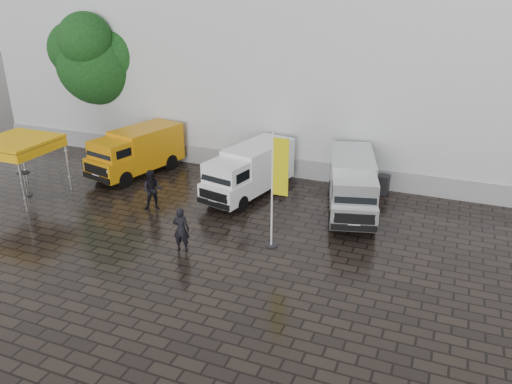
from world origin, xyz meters
The scene contains 13 objects.
ground centered at (0.00, 0.00, 0.00)m, with size 120.00×120.00×0.00m, color black.
exhibition_hall centered at (2.00, 16.00, 6.00)m, with size 44.00×16.00×12.00m, color silver.
hall_plinth centered at (2.00, 7.95, 0.50)m, with size 44.00×0.15×1.00m, color gray.
van_yellow centered at (-8.38, 5.14, 1.22)m, with size 2.04×5.30×2.44m, color orange, non-canonical shape.
van_white centered at (-1.64, 4.70, 1.19)m, with size 1.83×5.49×2.38m, color white, non-canonical shape.
van_silver centered at (3.33, 4.70, 1.23)m, with size 1.89×5.67×2.46m, color silver, non-canonical shape.
canopy_tent centered at (-11.68, 0.52, 2.68)m, with size 3.11×3.11×2.88m.
flagpole centered at (1.33, 0.31, 2.55)m, with size 0.88×0.50×4.62m.
tree centered at (-13.02, 8.58, 5.48)m, with size 4.76×4.76×8.54m.
cocktail_table centered at (-11.69, 0.59, 0.60)m, with size 0.60×0.60×1.19m, color black.
wheelie_bin centered at (4.38, 7.33, 0.48)m, with size 0.57×0.57×0.95m, color black.
person_front centered at (-1.93, -1.32, 0.89)m, with size 0.65×0.43×1.79m, color black.
person_tent centered at (-5.05, 1.54, 0.94)m, with size 0.91×0.71×1.88m, color black.
Camera 1 is at (7.12, -16.04, 9.50)m, focal length 35.00 mm.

